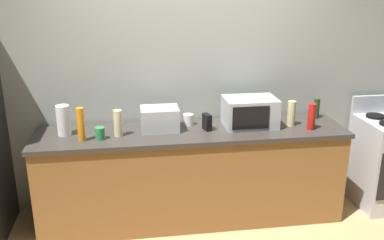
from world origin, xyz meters
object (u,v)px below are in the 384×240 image
object	(u,v)px
microwave	(250,112)
bottle_hot_sauce	(312,117)
bottle_vinegar	(291,113)
mug_green	(100,133)
mug_white	(188,120)
paper_towel_roll	(63,120)
cordless_phone	(207,122)
toaster_oven	(160,119)
bottle_hand_soap	(118,123)
bottle_dish_soap	(81,125)
bottle_wine	(316,108)

from	to	relation	value
microwave	bottle_hot_sauce	distance (m)	0.56
bottle_vinegar	bottle_hot_sauce	bearing A→B (deg)	-42.16
mug_green	mug_white	xyz separation A→B (m)	(0.80, 0.26, -0.00)
paper_towel_roll	cordless_phone	bearing A→B (deg)	-2.42
toaster_oven	microwave	bearing A→B (deg)	-0.83
mug_green	microwave	bearing A→B (deg)	6.41
bottle_vinegar	mug_green	size ratio (longest dim) A/B	2.22
microwave	bottle_hand_soap	xyz separation A→B (m)	(-1.21, -0.09, -0.02)
bottle_vinegar	bottle_dish_soap	world-z (taller)	bottle_dish_soap
bottle_hand_soap	bottle_wine	size ratio (longest dim) A/B	1.19
toaster_oven	bottle_hot_sauce	size ratio (longest dim) A/B	1.40
paper_towel_roll	mug_green	size ratio (longest dim) A/B	2.53
toaster_oven	bottle_dish_soap	size ratio (longest dim) A/B	1.16
bottle_hand_soap	mug_white	distance (m)	0.68
bottle_vinegar	toaster_oven	bearing A→B (deg)	177.37
toaster_oven	bottle_dish_soap	bearing A→B (deg)	-164.84
bottle_hand_soap	bottle_vinegar	distance (m)	1.60
bottle_hand_soap	bottle_hot_sauce	distance (m)	1.74
bottle_hand_soap	mug_green	size ratio (longest dim) A/B	2.20
cordless_phone	bottle_vinegar	distance (m)	0.80
cordless_phone	mug_green	world-z (taller)	cordless_phone
mug_white	microwave	bearing A→B (deg)	-11.02
paper_towel_roll	bottle_vinegar	distance (m)	2.07
microwave	bottle_dish_soap	world-z (taller)	bottle_dish_soap
paper_towel_roll	mug_white	xyz separation A→B (m)	(1.12, 0.11, -0.08)
bottle_vinegar	mug_white	distance (m)	0.97
paper_towel_roll	mug_green	world-z (taller)	paper_towel_roll
bottle_hand_soap	bottle_wine	bearing A→B (deg)	6.90
microwave	bottle_vinegar	distance (m)	0.39
toaster_oven	cordless_phone	distance (m)	0.43
mug_white	bottle_dish_soap	bearing A→B (deg)	-163.59
toaster_oven	paper_towel_roll	xyz separation A→B (m)	(-0.84, -0.01, 0.03)
bottle_vinegar	bottle_wine	distance (m)	0.38
cordless_phone	bottle_hot_sauce	size ratio (longest dim) A/B	0.62
toaster_oven	bottle_vinegar	distance (m)	1.23
paper_towel_roll	bottle_hand_soap	bearing A→B (deg)	-11.50
microwave	mug_white	bearing A→B (deg)	168.98
bottle_hot_sauce	mug_white	world-z (taller)	bottle_hot_sauce
bottle_vinegar	bottle_dish_soap	bearing A→B (deg)	-176.18
cordless_phone	bottle_wine	distance (m)	1.15
microwave	bottle_hot_sauce	xyz separation A→B (m)	(0.53, -0.17, -0.01)
paper_towel_roll	bottle_hot_sauce	bearing A→B (deg)	-4.55
paper_towel_roll	mug_white	size ratio (longest dim) A/B	2.56
paper_towel_roll	cordless_phone	distance (m)	1.27
cordless_phone	bottle_hand_soap	distance (m)	0.80
paper_towel_roll	microwave	bearing A→B (deg)	-0.08
cordless_phone	bottle_vinegar	xyz separation A→B (m)	(0.80, 0.01, 0.04)
bottle_vinegar	bottle_hot_sauce	distance (m)	0.19
mug_green	bottle_hot_sauce	bearing A→B (deg)	-0.62
cordless_phone	mug_green	distance (m)	0.96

